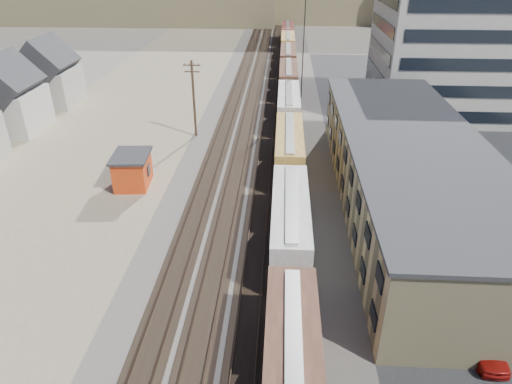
# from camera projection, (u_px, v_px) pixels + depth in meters

# --- Properties ---
(ballast_bed) EXTENTS (18.00, 200.00, 0.06)m
(ballast_bed) POSITION_uv_depth(u_px,v_px,m) (262.00, 117.00, 67.70)
(ballast_bed) COLOR #4C4742
(ballast_bed) RESTS_ON ground
(dirt_yard) EXTENTS (24.00, 180.00, 0.03)m
(dirt_yard) POSITION_uv_depth(u_px,v_px,m) (107.00, 140.00, 59.96)
(dirt_yard) COLOR #7C6F55
(dirt_yard) RESTS_ON ground
(asphalt_lot) EXTENTS (26.00, 120.00, 0.04)m
(asphalt_lot) POSITION_uv_depth(u_px,v_px,m) (444.00, 163.00, 53.41)
(asphalt_lot) COLOR #232326
(asphalt_lot) RESTS_ON ground
(rail_tracks) EXTENTS (11.40, 200.00, 0.24)m
(rail_tracks) POSITION_uv_depth(u_px,v_px,m) (259.00, 117.00, 67.69)
(rail_tracks) COLOR black
(rail_tracks) RESTS_ON ground
(freight_train) EXTENTS (3.00, 119.74, 4.46)m
(freight_train) POSITION_uv_depth(u_px,v_px,m) (288.00, 90.00, 70.59)
(freight_train) COLOR black
(freight_train) RESTS_ON ground
(warehouse) EXTENTS (12.40, 40.40, 7.25)m
(warehouse) POSITION_uv_depth(u_px,v_px,m) (408.00, 171.00, 43.26)
(warehouse) COLOR tan
(warehouse) RESTS_ON ground
(office_tower) EXTENTS (22.60, 18.60, 18.45)m
(office_tower) POSITION_uv_depth(u_px,v_px,m) (456.00, 49.00, 66.19)
(office_tower) COLOR #9E998E
(office_tower) RESTS_ON ground
(utility_pole_north) EXTENTS (2.20, 0.32, 10.00)m
(utility_pole_north) POSITION_uv_depth(u_px,v_px,m) (194.00, 97.00, 58.60)
(utility_pole_north) COLOR #382619
(utility_pole_north) RESTS_ON ground
(radio_mast) EXTENTS (1.20, 0.16, 18.00)m
(radio_mast) POSITION_uv_depth(u_px,v_px,m) (304.00, 42.00, 71.82)
(radio_mast) COLOR black
(radio_mast) RESTS_ON ground
(maintenance_shed) EXTENTS (4.09, 5.09, 3.53)m
(maintenance_shed) POSITION_uv_depth(u_px,v_px,m) (132.00, 170.00, 47.83)
(maintenance_shed) COLOR red
(maintenance_shed) RESTS_ON ground
(parked_car_red) EXTENTS (1.86, 4.48, 1.52)m
(parked_car_red) POSITION_uv_depth(u_px,v_px,m) (485.00, 346.00, 28.17)
(parked_car_red) COLOR #9C130E
(parked_car_red) RESTS_ON ground
(parked_car_blue) EXTENTS (5.12, 4.95, 1.36)m
(parked_car_blue) POSITION_uv_depth(u_px,v_px,m) (395.00, 109.00, 69.24)
(parked_car_blue) COLOR navy
(parked_car_blue) RESTS_ON ground
(parked_car_far) EXTENTS (2.84, 4.25, 1.34)m
(parked_car_far) POSITION_uv_depth(u_px,v_px,m) (479.00, 121.00, 64.52)
(parked_car_far) COLOR silver
(parked_car_far) RESTS_ON ground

